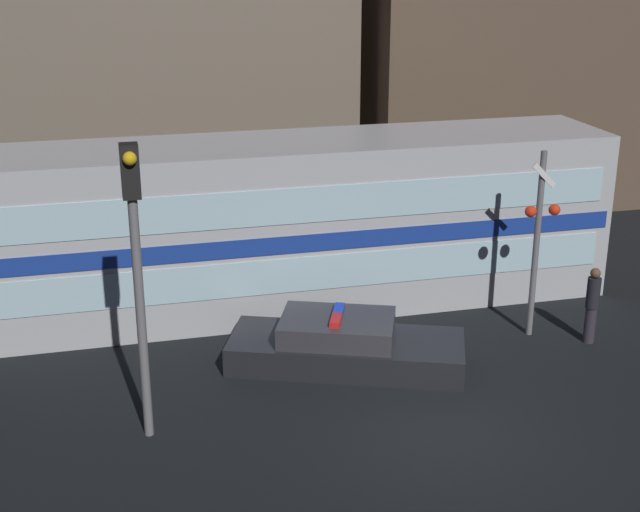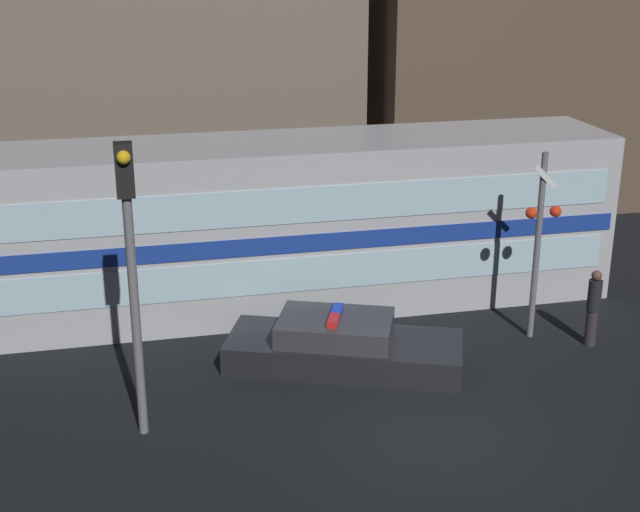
# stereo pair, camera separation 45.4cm
# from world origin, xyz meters

# --- Properties ---
(ground_plane) EXTENTS (120.00, 120.00, 0.00)m
(ground_plane) POSITION_xyz_m (0.00, 0.00, 0.00)
(ground_plane) COLOR black
(train) EXTENTS (14.97, 2.86, 4.02)m
(train) POSITION_xyz_m (-1.11, 6.57, 2.01)
(train) COLOR #B7BABF
(train) RESTS_ON ground_plane
(police_car) EXTENTS (5.15, 3.45, 1.18)m
(police_car) POSITION_xyz_m (-0.93, 3.05, 0.43)
(police_car) COLOR black
(police_car) RESTS_ON ground_plane
(pedestrian) EXTENTS (0.29, 0.29, 1.73)m
(pedestrian) POSITION_xyz_m (4.60, 2.80, 0.89)
(pedestrian) COLOR #2D2833
(pedestrian) RESTS_ON ground_plane
(crossing_signal_near) EXTENTS (0.81, 0.34, 4.20)m
(crossing_signal_near) POSITION_xyz_m (3.52, 3.47, 2.37)
(crossing_signal_near) COLOR slate
(crossing_signal_near) RESTS_ON ground_plane
(traffic_light_corner) EXTENTS (0.30, 0.46, 5.30)m
(traffic_light_corner) POSITION_xyz_m (-5.07, 1.24, 3.37)
(traffic_light_corner) COLOR slate
(traffic_light_corner) RESTS_ON ground_plane
(building_left) EXTENTS (11.97, 6.09, 7.11)m
(building_left) POSITION_xyz_m (-3.70, 15.83, 3.56)
(building_left) COLOR #726656
(building_left) RESTS_ON ground_plane
(building_center) EXTENTS (10.01, 4.46, 9.87)m
(building_center) POSITION_xyz_m (7.80, 13.82, 4.93)
(building_center) COLOR brown
(building_center) RESTS_ON ground_plane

